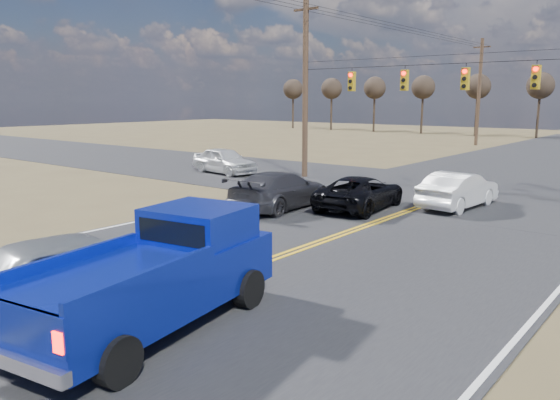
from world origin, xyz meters
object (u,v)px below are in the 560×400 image
Objects in this scene: dgrey_car_queue at (281,190)px; cross_car_west at (224,161)px; black_suv at (361,193)px; pickup_truck at (158,275)px; white_car_queue at (458,190)px; silver_suv at (78,271)px.

dgrey_car_queue is 1.15× the size of cross_car_west.
pickup_truck is at bearing 97.04° from black_suv.
white_car_queue is 14.93m from cross_car_west.
pickup_truck is 1.19× the size of silver_suv.
white_car_queue is at bearing -143.42° from black_suv.
dgrey_car_queue is at bearing 107.85° from pickup_truck.
silver_suv reaches higher than cross_car_west.
silver_suv reaches higher than white_car_queue.
white_car_queue is (0.10, 15.29, -0.31)m from pickup_truck.
black_suv is 12.60m from cross_car_west.
cross_car_west is at bearing -45.37° from silver_suv.
black_suv is 1.09× the size of white_car_queue.
cross_car_west is (-14.74, 16.81, -0.27)m from pickup_truck.
cross_car_west is at bearing -25.62° from black_suv.
pickup_truck is at bearing 113.02° from dgrey_car_queue.
black_suv is (-0.94, 13.09, -0.19)m from silver_suv.
silver_suv reaches higher than black_suv.
dgrey_car_queue is (-3.56, 11.18, -0.10)m from silver_suv.
white_car_queue is 0.85× the size of dgrey_car_queue.
silver_suv is 21.56m from cross_car_west.
pickup_truck is 1.35× the size of white_car_queue.
black_suv is 0.92× the size of dgrey_car_queue.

